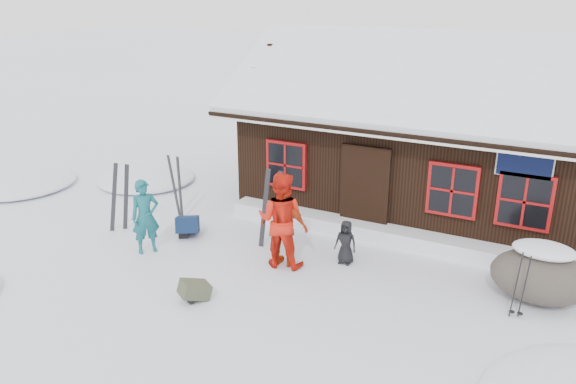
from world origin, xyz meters
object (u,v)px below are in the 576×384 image
at_px(backpack_olive, 195,293).
at_px(skier_orange_left, 281,220).
at_px(ski_poles, 520,287).
at_px(ski_pair_left, 120,198).
at_px(skier_teal, 145,217).
at_px(skier_crouched, 346,242).
at_px(boulder, 540,275).
at_px(skier_orange_right, 285,227).
at_px(backpack_blue, 188,228).

bearing_deg(backpack_olive, skier_orange_left, 101.94).
xyz_separation_m(skier_orange_left, ski_poles, (4.48, 0.14, -0.40)).
relative_size(ski_pair_left, backpack_olive, 3.31).
relative_size(skier_teal, backpack_olive, 3.19).
bearing_deg(ski_poles, skier_teal, -172.76).
xyz_separation_m(skier_orange_left, ski_pair_left, (-4.09, -0.16, -0.20)).
xyz_separation_m(skier_crouched, ski_poles, (3.35, -0.52, 0.12)).
bearing_deg(skier_crouched, ski_poles, -10.71).
bearing_deg(ski_poles, boulder, 71.33).
bearing_deg(skier_orange_left, backpack_olive, 59.19).
relative_size(skier_crouched, ski_poles, 0.75).
bearing_deg(backpack_olive, skier_orange_right, 100.33).
height_order(skier_teal, ski_poles, skier_teal).
bearing_deg(ski_pair_left, skier_crouched, -20.48).
relative_size(skier_orange_right, ski_poles, 1.36).
distance_m(skier_teal, boulder, 7.72).
bearing_deg(ski_poles, backpack_blue, 178.76).
relative_size(boulder, ski_pair_left, 1.02).
distance_m(skier_teal, skier_crouched, 4.20).
bearing_deg(skier_crouched, skier_orange_right, -150.67).
height_order(skier_teal, skier_orange_right, skier_orange_right).
relative_size(skier_teal, ski_poles, 1.30).
bearing_deg(skier_orange_left, skier_crouched, -160.16).
xyz_separation_m(boulder, ski_poles, (-0.26, -0.77, 0.08)).
bearing_deg(backpack_blue, skier_orange_left, -39.42).
xyz_separation_m(ski_poles, backpack_blue, (-7.03, 0.15, -0.40)).
bearing_deg(backpack_blue, skier_orange_right, -38.72).
relative_size(skier_teal, boulder, 0.95).
xyz_separation_m(ski_pair_left, ski_poles, (8.57, 0.30, -0.21)).
xyz_separation_m(skier_orange_left, skier_crouched, (1.13, 0.66, -0.52)).
relative_size(boulder, backpack_blue, 2.59).
relative_size(ski_poles, backpack_olive, 2.46).
xyz_separation_m(skier_orange_right, ski_poles, (4.40, 0.11, -0.26)).
bearing_deg(skier_teal, ski_pair_left, 101.12).
bearing_deg(skier_orange_left, ski_poles, 171.22).
distance_m(skier_orange_left, skier_crouched, 1.41).
bearing_deg(ski_pair_left, skier_orange_left, -27.20).
xyz_separation_m(skier_teal, backpack_blue, (0.24, 1.08, -0.62)).
distance_m(skier_orange_right, ski_pair_left, 4.17).
bearing_deg(boulder, skier_teal, -167.35).
xyz_separation_m(skier_orange_right, backpack_blue, (-2.63, 0.27, -0.66)).
bearing_deg(ski_pair_left, boulder, -22.55).
distance_m(backpack_blue, backpack_olive, 2.89).
height_order(skier_orange_left, boulder, skier_orange_left).
height_order(skier_orange_right, backpack_olive, skier_orange_right).
bearing_deg(backpack_blue, skier_teal, -135.41).
xyz_separation_m(ski_pair_left, backpack_olive, (3.38, -1.78, -0.65)).
height_order(skier_crouched, boulder, boulder).
bearing_deg(ski_poles, ski_pair_left, -178.02).
relative_size(ski_poles, backpack_blue, 1.88).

